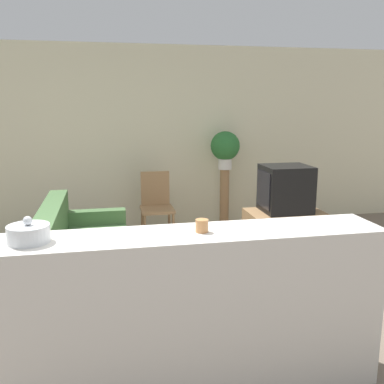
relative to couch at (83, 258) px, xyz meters
name	(u,v)px	position (x,y,z in m)	size (l,w,h in m)	color
ground_plane	(169,348)	(0.70, -1.33, -0.30)	(14.00, 14.00, 0.00)	#756656
wall_back	(134,139)	(0.70, 2.10, 1.05)	(9.00, 0.06, 2.70)	beige
couch	(83,258)	(0.00, 0.00, 0.00)	(0.87, 1.75, 0.86)	#476B3D
tv_stand	(284,232)	(2.45, 0.54, -0.03)	(0.94, 0.54, 0.54)	#9E754C
television	(285,189)	(2.44, 0.54, 0.53)	(0.58, 0.51, 0.58)	black
wooden_chair	(156,203)	(0.93, 1.39, 0.22)	(0.44, 0.44, 0.94)	#9E754C
plant_stand	(224,199)	(2.00, 1.72, 0.16)	(0.14, 0.14, 0.91)	#9E754C
potted_plant	(225,147)	(2.00, 1.72, 0.93)	(0.43, 0.43, 0.56)	white
foreground_counter	(179,314)	(0.70, -1.82, 0.24)	(2.64, 0.44, 1.08)	silver
decorative_bowl	(29,233)	(-0.17, -1.82, 0.84)	(0.24, 0.24, 0.16)	silver
candle_jar	(202,226)	(0.85, -1.82, 0.82)	(0.08, 0.08, 0.08)	#C6844C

